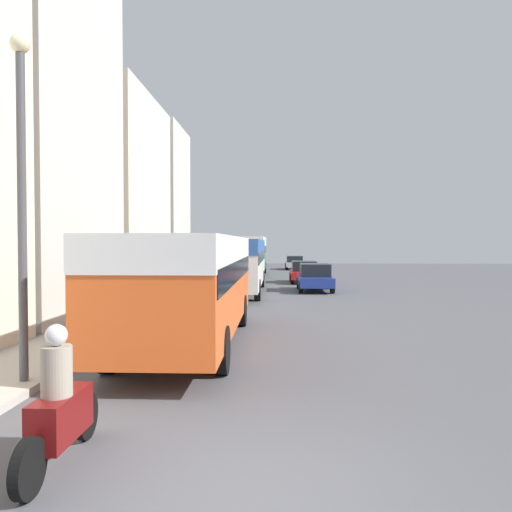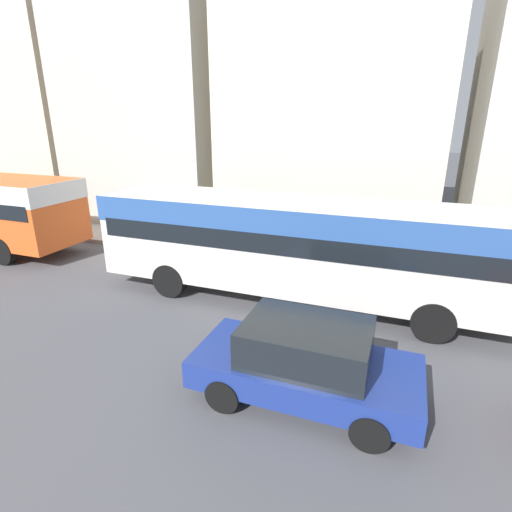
{
  "view_description": "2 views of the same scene",
  "coord_description": "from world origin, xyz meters",
  "px_view_note": "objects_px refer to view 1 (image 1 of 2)",
  "views": [
    {
      "loc": [
        0.3,
        -5.19,
        2.69
      ],
      "look_at": [
        -0.89,
        23.91,
        1.92
      ],
      "focal_mm": 35.0,
      "sensor_mm": 36.0,
      "label": 1
    },
    {
      "loc": [
        8.58,
        24.0,
        4.98
      ],
      "look_at": [
        -1.21,
        20.3,
        1.35
      ],
      "focal_mm": 28.0,
      "sensor_mm": 36.0,
      "label": 2
    }
  ],
  "objects_px": {
    "bus_third_in_line": "(249,251)",
    "bus_lead": "(190,274)",
    "bus_following": "(239,258)",
    "motorcycle_behind_lead": "(59,410)",
    "car_crossing": "(304,271)",
    "car_far_curb": "(295,262)",
    "car_distant": "(315,277)",
    "pedestrian_walking_away": "(167,278)"
  },
  "relations": [
    {
      "from": "bus_third_in_line",
      "to": "car_crossing",
      "type": "distance_m",
      "value": 8.24
    },
    {
      "from": "bus_following",
      "to": "car_crossing",
      "type": "xyz_separation_m",
      "value": [
        3.88,
        7.09,
        -1.11
      ]
    },
    {
      "from": "bus_following",
      "to": "car_far_curb",
      "type": "relative_size",
      "value": 2.65
    },
    {
      "from": "motorcycle_behind_lead",
      "to": "car_crossing",
      "type": "bearing_deg",
      "value": 80.89
    },
    {
      "from": "car_far_curb",
      "to": "pedestrian_walking_away",
      "type": "xyz_separation_m",
      "value": [
        -6.82,
        -28.05,
        0.36
      ]
    },
    {
      "from": "bus_lead",
      "to": "car_distant",
      "type": "distance_m",
      "value": 15.47
    },
    {
      "from": "bus_third_in_line",
      "to": "bus_lead",
      "type": "bearing_deg",
      "value": -90.14
    },
    {
      "from": "car_far_curb",
      "to": "bus_third_in_line",
      "type": "bearing_deg",
      "value": -112.38
    },
    {
      "from": "bus_third_in_line",
      "to": "pedestrian_walking_away",
      "type": "bearing_deg",
      "value": -98.63
    },
    {
      "from": "car_crossing",
      "to": "car_far_curb",
      "type": "distance_m",
      "value": 16.9
    },
    {
      "from": "motorcycle_behind_lead",
      "to": "car_distant",
      "type": "relative_size",
      "value": 0.55
    },
    {
      "from": "bus_third_in_line",
      "to": "bus_following",
      "type": "bearing_deg",
      "value": -89.18
    },
    {
      "from": "car_far_curb",
      "to": "pedestrian_walking_away",
      "type": "distance_m",
      "value": 28.86
    },
    {
      "from": "bus_third_in_line",
      "to": "car_far_curb",
      "type": "xyz_separation_m",
      "value": [
        4.06,
        9.85,
        -1.32
      ]
    },
    {
      "from": "bus_lead",
      "to": "car_crossing",
      "type": "distance_m",
      "value": 21.06
    },
    {
      "from": "bus_lead",
      "to": "bus_third_in_line",
      "type": "relative_size",
      "value": 0.99
    },
    {
      "from": "car_far_curb",
      "to": "car_distant",
      "type": "xyz_separation_m",
      "value": [
        0.3,
        -22.73,
        0.07
      ]
    },
    {
      "from": "car_crossing",
      "to": "car_distant",
      "type": "relative_size",
      "value": 0.98
    },
    {
      "from": "motorcycle_behind_lead",
      "to": "car_distant",
      "type": "distance_m",
      "value": 22.51
    },
    {
      "from": "bus_third_in_line",
      "to": "car_crossing",
      "type": "height_order",
      "value": "bus_third_in_line"
    },
    {
      "from": "car_crossing",
      "to": "car_distant",
      "type": "distance_m",
      "value": 5.84
    },
    {
      "from": "motorcycle_behind_lead",
      "to": "car_crossing",
      "type": "height_order",
      "value": "motorcycle_behind_lead"
    },
    {
      "from": "car_crossing",
      "to": "car_distant",
      "type": "bearing_deg",
      "value": -87.28
    },
    {
      "from": "car_crossing",
      "to": "bus_lead",
      "type": "bearing_deg",
      "value": -101.38
    },
    {
      "from": "bus_lead",
      "to": "bus_third_in_line",
      "type": "bearing_deg",
      "value": 89.86
    },
    {
      "from": "bus_following",
      "to": "car_crossing",
      "type": "distance_m",
      "value": 8.16
    },
    {
      "from": "car_far_curb",
      "to": "bus_following",
      "type": "bearing_deg",
      "value": -99.13
    },
    {
      "from": "bus_lead",
      "to": "bus_third_in_line",
      "type": "height_order",
      "value": "bus_third_in_line"
    },
    {
      "from": "car_distant",
      "to": "bus_following",
      "type": "bearing_deg",
      "value": -163.23
    },
    {
      "from": "bus_lead",
      "to": "motorcycle_behind_lead",
      "type": "xyz_separation_m",
      "value": [
        -0.31,
        -7.23,
        -1.18
      ]
    },
    {
      "from": "bus_following",
      "to": "motorcycle_behind_lead",
      "type": "height_order",
      "value": "bus_following"
    },
    {
      "from": "motorcycle_behind_lead",
      "to": "car_distant",
      "type": "bearing_deg",
      "value": 77.84
    },
    {
      "from": "car_distant",
      "to": "pedestrian_walking_away",
      "type": "distance_m",
      "value": 8.89
    },
    {
      "from": "bus_third_in_line",
      "to": "motorcycle_behind_lead",
      "type": "relative_size",
      "value": 4.37
    },
    {
      "from": "bus_third_in_line",
      "to": "motorcycle_behind_lead",
      "type": "bearing_deg",
      "value": -90.63
    },
    {
      "from": "bus_following",
      "to": "bus_third_in_line",
      "type": "distance_m",
      "value": 14.14
    },
    {
      "from": "motorcycle_behind_lead",
      "to": "car_distant",
      "type": "xyz_separation_m",
      "value": [
        4.74,
        22.01,
        0.11
      ]
    },
    {
      "from": "bus_lead",
      "to": "motorcycle_behind_lead",
      "type": "distance_m",
      "value": 7.33
    },
    {
      "from": "bus_lead",
      "to": "car_crossing",
      "type": "relative_size",
      "value": 2.41
    },
    {
      "from": "bus_lead",
      "to": "motorcycle_behind_lead",
      "type": "relative_size",
      "value": 4.31
    },
    {
      "from": "bus_third_in_line",
      "to": "car_crossing",
      "type": "relative_size",
      "value": 2.45
    },
    {
      "from": "car_far_curb",
      "to": "pedestrian_walking_away",
      "type": "bearing_deg",
      "value": -103.67
    }
  ]
}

